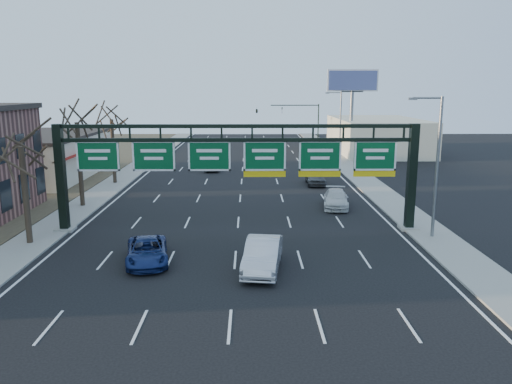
{
  "coord_description": "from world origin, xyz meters",
  "views": [
    {
      "loc": [
        0.82,
        -24.77,
        9.51
      ],
      "look_at": [
        1.22,
        5.34,
        3.2
      ],
      "focal_mm": 35.0,
      "sensor_mm": 36.0,
      "label": 1
    }
  ],
  "objects_px": {
    "sign_gantry": "(240,163)",
    "car_silver_sedan": "(263,255)",
    "car_white_wagon": "(336,199)",
    "car_blue_suv": "(147,251)"
  },
  "relations": [
    {
      "from": "sign_gantry",
      "to": "car_blue_suv",
      "type": "distance_m",
      "value": 9.06
    },
    {
      "from": "sign_gantry",
      "to": "car_silver_sedan",
      "type": "height_order",
      "value": "sign_gantry"
    },
    {
      "from": "car_white_wagon",
      "to": "car_blue_suv",
      "type": "bearing_deg",
      "value": -126.11
    },
    {
      "from": "car_blue_suv",
      "to": "car_white_wagon",
      "type": "distance_m",
      "value": 18.13
    },
    {
      "from": "car_silver_sedan",
      "to": "car_white_wagon",
      "type": "relative_size",
      "value": 1.07
    },
    {
      "from": "sign_gantry",
      "to": "car_white_wagon",
      "type": "distance_m",
      "value": 10.82
    },
    {
      "from": "sign_gantry",
      "to": "car_white_wagon",
      "type": "xyz_separation_m",
      "value": [
        7.66,
        6.54,
        -3.94
      ]
    },
    {
      "from": "car_blue_suv",
      "to": "car_silver_sedan",
      "type": "distance_m",
      "value": 6.48
    },
    {
      "from": "car_blue_suv",
      "to": "car_white_wagon",
      "type": "bearing_deg",
      "value": 34.65
    },
    {
      "from": "sign_gantry",
      "to": "car_silver_sedan",
      "type": "distance_m",
      "value": 8.63
    }
  ]
}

